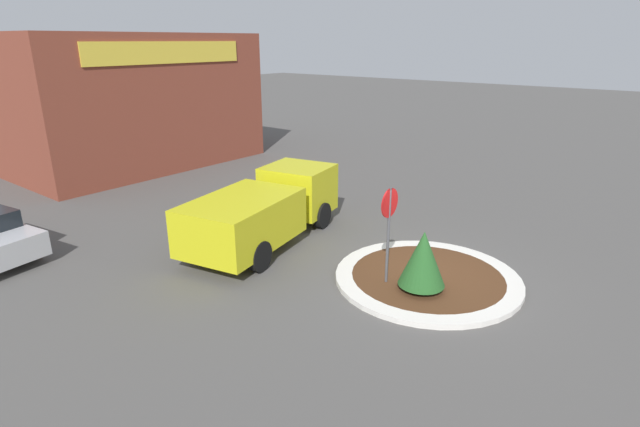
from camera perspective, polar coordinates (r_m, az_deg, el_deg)
The scene contains 6 objects.
ground_plane at distance 13.09m, azimuth 12.13°, elevation -7.46°, with size 120.00×120.00×0.00m, color #514F4C.
traffic_island at distance 13.07m, azimuth 12.15°, elevation -7.19°, with size 4.67×4.67×0.13m.
stop_sign at distance 11.91m, azimuth 7.88°, elevation -0.66°, with size 0.71×0.07×2.55m.
island_shrub at distance 11.98m, azimuth 11.68°, elevation -5.03°, with size 1.11×1.11×1.48m.
utility_truck at distance 14.90m, azimuth -6.28°, elevation 0.58°, with size 6.13×3.18×1.90m.
storefront_building at distance 25.79m, azimuth -20.46°, elevation 11.97°, with size 10.98×6.07×6.08m.
Camera 1 is at (-10.65, -4.96, 5.79)m, focal length 28.00 mm.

